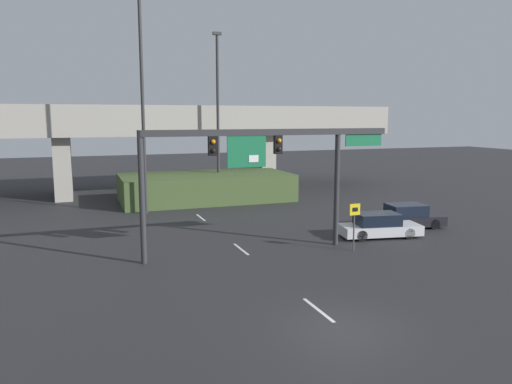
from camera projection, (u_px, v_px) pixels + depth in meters
name	position (u px, v px, depth m)	size (l,w,h in m)	color
ground_plane	(341.00, 328.00, 16.60)	(160.00, 160.00, 0.00)	#262628
lane_markings	(218.00, 231.00, 30.61)	(0.14, 29.24, 0.01)	silver
signal_gantry	(262.00, 156.00, 25.20)	(13.31, 0.44, 6.35)	#2D2D30
speed_limit_sign	(354.00, 220.00, 25.86)	(0.60, 0.11, 2.56)	#4C4C4C
highway_light_pole_near	(218.00, 112.00, 42.07)	(0.70, 0.36, 13.88)	#2D2D30
highway_light_pole_far	(142.00, 81.00, 34.72)	(0.70, 0.36, 18.06)	#2D2D30
overpass_bridge	(165.00, 130.00, 46.64)	(42.64, 9.53, 7.93)	#A39E93
grass_embankment	(206.00, 187.00, 41.79)	(13.94, 6.82, 2.22)	#42562D
parked_sedan_near_right	(379.00, 226.00, 29.05)	(4.90, 2.55, 1.42)	silver
parked_sedan_mid_right	(407.00, 217.00, 31.57)	(4.58, 2.44, 1.49)	black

